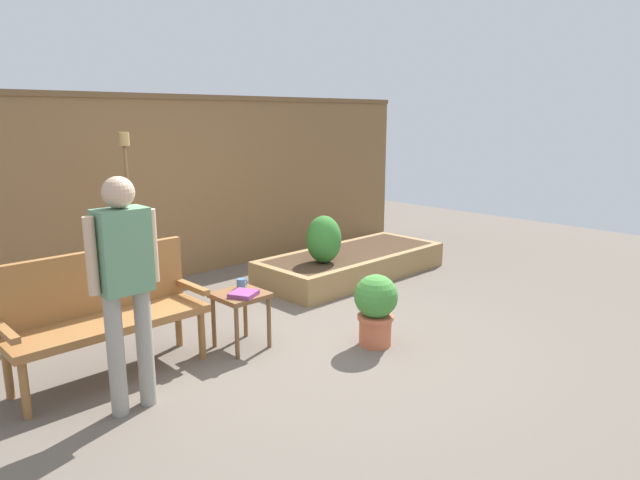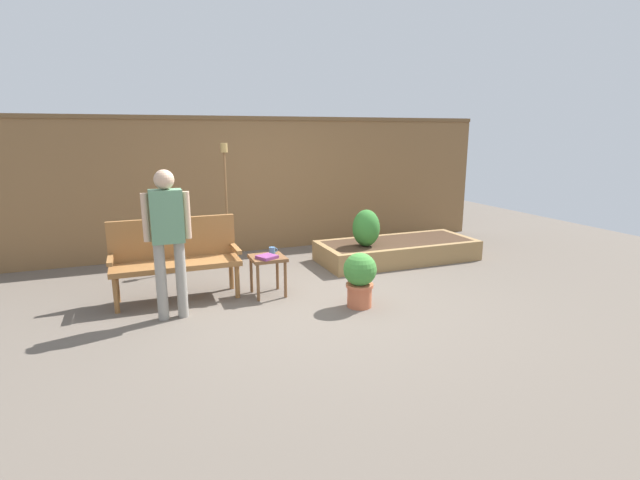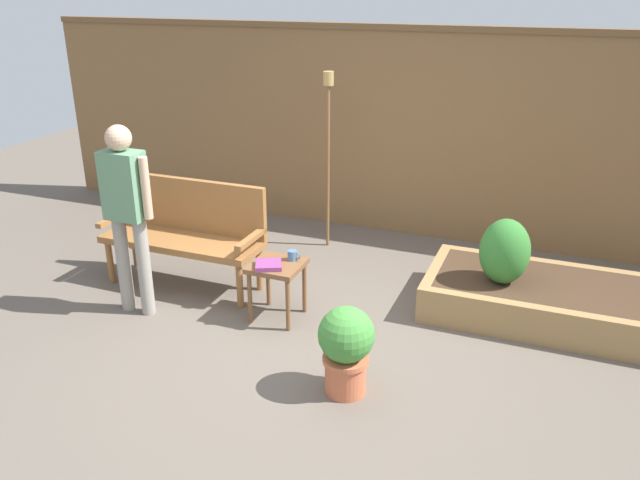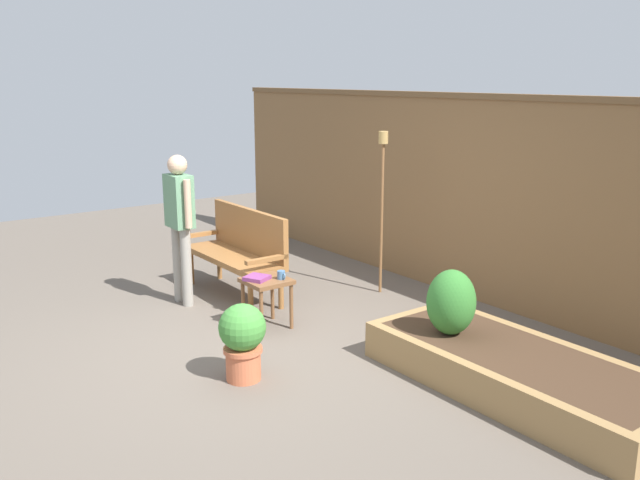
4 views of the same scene
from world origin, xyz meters
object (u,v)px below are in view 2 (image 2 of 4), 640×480
Objects in this scene: book_on_table at (267,257)px; shrub_near_bench at (366,228)px; side_table at (268,263)px; potted_boxwood at (360,277)px; garden_bench at (175,253)px; tiki_torch at (225,183)px; cup_on_table at (272,250)px; person_by_bench at (168,232)px.

book_on_table is 0.38× the size of shrub_near_bench.
side_table is 1.81m from shrub_near_bench.
shrub_near_bench reaches higher than potted_boxwood.
garden_bench is 0.82× the size of tiki_torch.
cup_on_table is 0.06× the size of tiki_torch.
cup_on_table is 0.07× the size of person_by_bench.
side_table is 0.31× the size of person_by_bench.
side_table is 0.27× the size of tiki_torch.
shrub_near_bench reaches higher than book_on_table.
book_on_table reaches higher than side_table.
tiki_torch is 1.13× the size of person_by_bench.
tiki_torch reaches higher than potted_boxwood.
garden_bench is 1.66m from tiki_torch.
shrub_near_bench reaches higher than cup_on_table.
garden_bench is at bearing 163.09° from side_table.
book_on_table is 0.11× the size of tiki_torch.
person_by_bench is (-0.95, -1.91, -0.27)m from tiki_torch.
tiki_torch is at bearing 63.39° from person_by_bench.
shrub_near_bench is (2.69, 0.39, 0.02)m from garden_bench.
shrub_near_bench is at bearing -0.84° from book_on_table.
shrub_near_bench is (1.66, 0.70, 0.17)m from side_table.
person_by_bench reaches higher than cup_on_table.
garden_bench is 0.92× the size of person_by_bench.
book_on_table is at bearing -85.13° from tiki_torch.
garden_bench is at bearing 150.36° from potted_boxwood.
potted_boxwood is at bearing -12.16° from person_by_bench.
book_on_table is 1.11m from potted_boxwood.
tiki_torch is at bearing 100.12° from cup_on_table.
cup_on_table is at bearing 131.37° from potted_boxwood.
potted_boxwood is (0.85, -0.75, -0.05)m from side_table.
potted_boxwood is at bearing -41.64° from side_table.
potted_boxwood is (0.88, -0.67, -0.15)m from book_on_table.
book_on_table is 1.87m from shrub_near_bench.
cup_on_table is 1.36m from person_by_bench.
person_by_bench is at bearing -99.01° from garden_bench.
shrub_near_bench is (1.69, 0.79, 0.07)m from book_on_table.
book_on_table is (0.99, -0.40, -0.05)m from garden_bench.
garden_bench is 7.15× the size of book_on_table.
potted_boxwood is 2.10m from person_by_bench.
shrub_near_bench is at bearing 60.78° from potted_boxwood.
tiki_torch reaches higher than book_on_table.
tiki_torch is (0.85, 1.26, 0.66)m from garden_bench.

